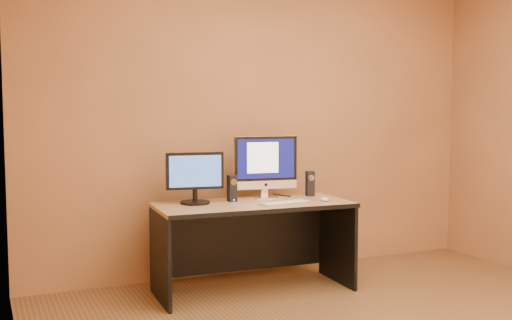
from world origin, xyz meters
name	(u,v)px	position (x,y,z in m)	size (l,w,h in m)	color
walls	(409,124)	(0.00, 0.00, 1.30)	(4.00, 4.00, 2.60)	#A86D43
desk	(254,247)	(-0.30, 1.45, 0.34)	(1.45, 0.64, 0.67)	tan
imac	(266,166)	(-0.11, 1.66, 0.92)	(0.52, 0.19, 0.50)	silver
second_monitor	(195,178)	(-0.71, 1.60, 0.86)	(0.44, 0.22, 0.38)	black
speaker_left	(232,188)	(-0.42, 1.60, 0.77)	(0.06, 0.07, 0.20)	black
speaker_right	(310,184)	(0.26, 1.61, 0.77)	(0.06, 0.07, 0.20)	black
keyboard	(285,203)	(-0.10, 1.33, 0.68)	(0.39, 0.11, 0.02)	silver
mouse	(324,199)	(0.23, 1.32, 0.69)	(0.05, 0.09, 0.03)	white
cable_a	(282,195)	(0.05, 1.71, 0.68)	(0.01, 0.01, 0.20)	black
cable_b	(259,196)	(-0.13, 1.73, 0.68)	(0.01, 0.01, 0.16)	black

